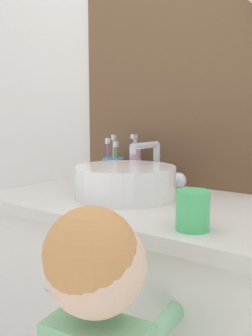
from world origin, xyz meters
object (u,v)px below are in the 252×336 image
(drinking_cup, at_px, (193,210))
(sink_basin, at_px, (126,181))
(soap_dispenser, at_px, (135,163))
(toothbrush_holder, at_px, (114,169))

(drinking_cup, bearing_deg, sink_basin, 149.72)
(soap_dispenser, bearing_deg, toothbrush_holder, -168.55)
(sink_basin, distance_m, drinking_cup, 0.38)
(toothbrush_holder, height_order, soap_dispenser, soap_dispenser)
(sink_basin, xyz_separation_m, toothbrush_holder, (-0.21, 0.20, -0.00))
(toothbrush_holder, bearing_deg, soap_dispenser, 11.45)
(sink_basin, bearing_deg, drinking_cup, -30.28)
(soap_dispenser, distance_m, drinking_cup, 0.61)
(toothbrush_holder, xyz_separation_m, drinking_cup, (0.54, -0.39, -0.00))
(toothbrush_holder, bearing_deg, drinking_cup, -35.80)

